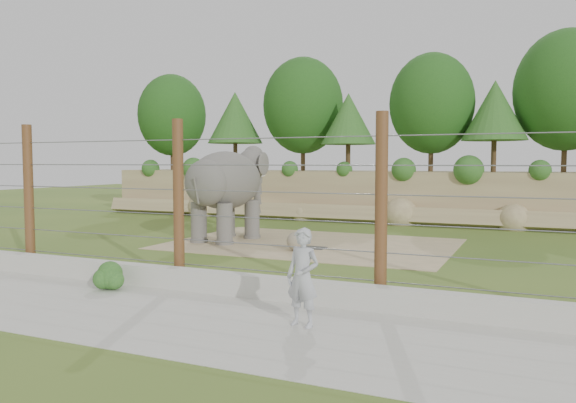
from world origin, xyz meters
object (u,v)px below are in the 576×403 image
at_px(stone_ball, 296,241).
at_px(zookeeper, 303,277).
at_px(elephant, 226,194).
at_px(barrier_fence, 179,202).

relative_size(stone_ball, zookeeper, 0.35).
height_order(elephant, stone_ball, elephant).
xyz_separation_m(elephant, stone_ball, (3.43, -1.27, -1.43)).
height_order(barrier_fence, zookeeper, barrier_fence).
bearing_deg(barrier_fence, elephant, 111.74).
bearing_deg(elephant, stone_ball, -16.30).
relative_size(elephant, stone_ball, 6.91).
relative_size(barrier_fence, zookeeper, 11.38).
xyz_separation_m(stone_ball, barrier_fence, (-0.62, -5.78, 1.66)).
bearing_deg(barrier_fence, zookeeper, -26.81).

